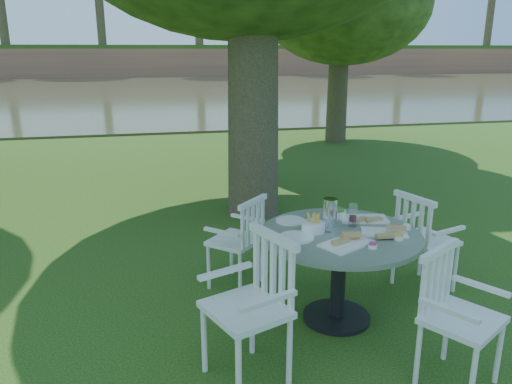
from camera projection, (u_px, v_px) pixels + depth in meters
ground at (261, 281)px, 4.88m from camera, size 140.00×140.00×0.00m
table at (340, 252)px, 4.03m from camera, size 1.29×1.29×0.77m
chair_ne at (420, 235)px, 4.56m from camera, size 0.56×0.58×0.93m
chair_nw at (243, 236)px, 4.62m from camera, size 0.61×0.61×0.88m
chair_sw at (258, 295)px, 3.34m from camera, size 0.63×0.65×1.01m
chair_se at (450, 306)px, 3.31m from camera, size 0.63×0.62×0.93m
tableware at (334, 223)px, 4.06m from camera, size 1.11×0.92×0.24m
river at (161, 92)px, 26.44m from camera, size 100.00×28.00×0.12m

